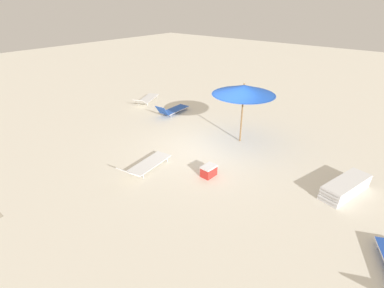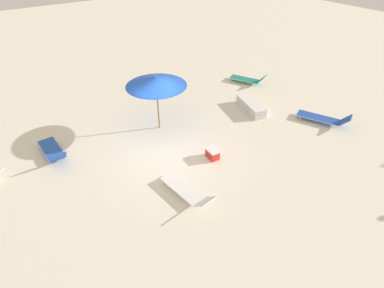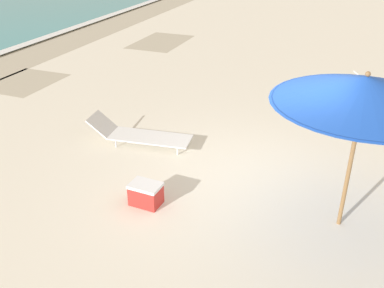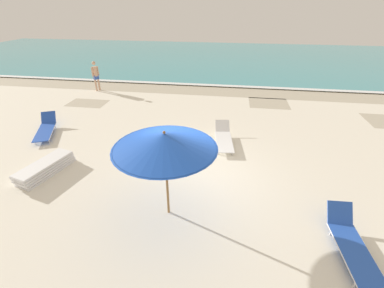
{
  "view_description": "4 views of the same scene",
  "coord_description": "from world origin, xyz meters",
  "px_view_note": "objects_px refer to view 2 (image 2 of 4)",
  "views": [
    {
      "loc": [
        -5.98,
        8.3,
        5.26
      ],
      "look_at": [
        -0.5,
        1.62,
        1.01
      ],
      "focal_mm": 28.0,
      "sensor_mm": 36.0,
      "label": 1
    },
    {
      "loc": [
        4.48,
        8.29,
        7.01
      ],
      "look_at": [
        -0.26,
        1.4,
        0.92
      ],
      "focal_mm": 28.0,
      "sensor_mm": 36.0,
      "label": 2
    },
    {
      "loc": [
        -6.15,
        -1.26,
        4.04
      ],
      "look_at": [
        -0.29,
        1.03,
        0.78
      ],
      "focal_mm": 40.0,
      "sensor_mm": 36.0,
      "label": 3
    },
    {
      "loc": [
        0.86,
        -6.31,
        4.86
      ],
      "look_at": [
        -0.26,
        0.94,
        0.77
      ],
      "focal_mm": 24.0,
      "sensor_mm": 36.0,
      "label": 4
    }
  ],
  "objects_px": {
    "beach_umbrella": "(156,81)",
    "lounger_stack": "(251,106)",
    "sun_lounger_under_umbrella": "(248,79)",
    "sun_lounger_mid_beach_solo": "(53,151)",
    "sun_lounger_near_water_right": "(187,190)",
    "cooler_box": "(212,154)",
    "sun_lounger_beside_umbrella": "(324,118)"
  },
  "relations": [
    {
      "from": "beach_umbrella",
      "to": "lounger_stack",
      "type": "xyz_separation_m",
      "value": [
        -4.3,
        1.12,
        -1.92
      ]
    },
    {
      "from": "lounger_stack",
      "to": "sun_lounger_under_umbrella",
      "type": "xyz_separation_m",
      "value": [
        -1.99,
        -2.31,
        0.02
      ]
    },
    {
      "from": "lounger_stack",
      "to": "sun_lounger_mid_beach_solo",
      "type": "height_order",
      "value": "sun_lounger_mid_beach_solo"
    },
    {
      "from": "lounger_stack",
      "to": "sun_lounger_near_water_right",
      "type": "bearing_deg",
      "value": 41.82
    },
    {
      "from": "beach_umbrella",
      "to": "cooler_box",
      "type": "relative_size",
      "value": 4.68
    },
    {
      "from": "lounger_stack",
      "to": "sun_lounger_near_water_right",
      "type": "relative_size",
      "value": 0.92
    },
    {
      "from": "sun_lounger_mid_beach_solo",
      "to": "beach_umbrella",
      "type": "bearing_deg",
      "value": 169.65
    },
    {
      "from": "beach_umbrella",
      "to": "lounger_stack",
      "type": "bearing_deg",
      "value": 165.44
    },
    {
      "from": "beach_umbrella",
      "to": "sun_lounger_under_umbrella",
      "type": "relative_size",
      "value": 1.19
    },
    {
      "from": "sun_lounger_under_umbrella",
      "to": "beach_umbrella",
      "type": "bearing_deg",
      "value": -16.06
    },
    {
      "from": "sun_lounger_mid_beach_solo",
      "to": "sun_lounger_near_water_right",
      "type": "bearing_deg",
      "value": 120.24
    },
    {
      "from": "sun_lounger_under_umbrella",
      "to": "sun_lounger_beside_umbrella",
      "type": "xyz_separation_m",
      "value": [
        0.14,
        4.92,
        -0.01
      ]
    },
    {
      "from": "beach_umbrella",
      "to": "lounger_stack",
      "type": "relative_size",
      "value": 1.22
    },
    {
      "from": "sun_lounger_near_water_right",
      "to": "sun_lounger_mid_beach_solo",
      "type": "distance_m",
      "value": 5.47
    },
    {
      "from": "sun_lounger_near_water_right",
      "to": "sun_lounger_mid_beach_solo",
      "type": "height_order",
      "value": "sun_lounger_mid_beach_solo"
    },
    {
      "from": "beach_umbrella",
      "to": "sun_lounger_beside_umbrella",
      "type": "height_order",
      "value": "beach_umbrella"
    },
    {
      "from": "sun_lounger_beside_umbrella",
      "to": "sun_lounger_near_water_right",
      "type": "height_order",
      "value": "sun_lounger_beside_umbrella"
    },
    {
      "from": "sun_lounger_beside_umbrella",
      "to": "cooler_box",
      "type": "bearing_deg",
      "value": -33.19
    },
    {
      "from": "lounger_stack",
      "to": "cooler_box",
      "type": "xyz_separation_m",
      "value": [
        3.7,
        1.83,
        -0.02
      ]
    },
    {
      "from": "cooler_box",
      "to": "sun_lounger_beside_umbrella",
      "type": "bearing_deg",
      "value": 84.86
    },
    {
      "from": "sun_lounger_under_umbrella",
      "to": "sun_lounger_near_water_right",
      "type": "xyz_separation_m",
      "value": [
        7.53,
        5.22,
        -0.01
      ]
    },
    {
      "from": "cooler_box",
      "to": "sun_lounger_under_umbrella",
      "type": "bearing_deg",
      "value": 128.95
    },
    {
      "from": "sun_lounger_beside_umbrella",
      "to": "sun_lounger_mid_beach_solo",
      "type": "height_order",
      "value": "sun_lounger_mid_beach_solo"
    },
    {
      "from": "lounger_stack",
      "to": "beach_umbrella",
      "type": "bearing_deg",
      "value": -0.42
    },
    {
      "from": "sun_lounger_mid_beach_solo",
      "to": "cooler_box",
      "type": "height_order",
      "value": "sun_lounger_mid_beach_solo"
    },
    {
      "from": "sun_lounger_mid_beach_solo",
      "to": "cooler_box",
      "type": "distance_m",
      "value": 5.97
    },
    {
      "from": "beach_umbrella",
      "to": "sun_lounger_beside_umbrella",
      "type": "xyz_separation_m",
      "value": [
        -6.14,
        3.73,
        -1.91
      ]
    },
    {
      "from": "cooler_box",
      "to": "beach_umbrella",
      "type": "bearing_deg",
      "value": -165.63
    },
    {
      "from": "lounger_stack",
      "to": "sun_lounger_mid_beach_solo",
      "type": "xyz_separation_m",
      "value": [
        8.54,
        -1.66,
        0.02
      ]
    },
    {
      "from": "sun_lounger_near_water_right",
      "to": "sun_lounger_mid_beach_solo",
      "type": "xyz_separation_m",
      "value": [
        3.0,
        -4.57,
        0.01
      ]
    },
    {
      "from": "lounger_stack",
      "to": "sun_lounger_under_umbrella",
      "type": "distance_m",
      "value": 3.05
    },
    {
      "from": "lounger_stack",
      "to": "sun_lounger_mid_beach_solo",
      "type": "bearing_deg",
      "value": 3.13
    }
  ]
}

